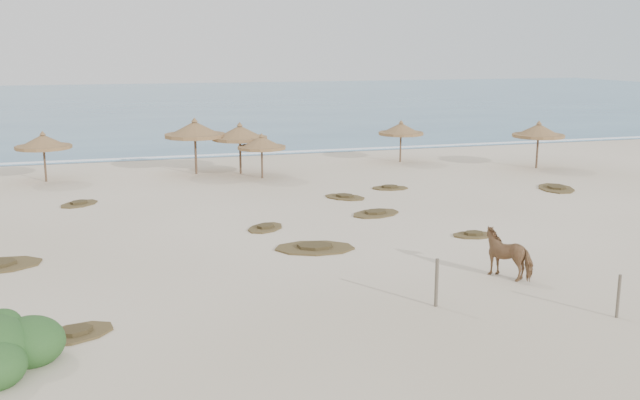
{
  "coord_description": "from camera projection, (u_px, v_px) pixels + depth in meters",
  "views": [
    {
      "loc": [
        -6.02,
        -19.67,
        6.77
      ],
      "look_at": [
        1.39,
        5.0,
        1.28
      ],
      "focal_mm": 40.0,
      "sensor_mm": 36.0,
      "label": 1
    }
  ],
  "objects": [
    {
      "name": "fence_post_near",
      "position": [
        437.0,
        283.0,
        18.95
      ],
      "size": [
        0.1,
        0.1,
        1.33
      ],
      "primitive_type": "cylinder",
      "rotation": [
        0.0,
        0.0,
        -0.02
      ],
      "color": "brown",
      "rests_on": "ground"
    },
    {
      "name": "foam_line",
      "position": [
        206.0,
        156.0,
        45.89
      ],
      "size": [
        70.0,
        0.6,
        0.01
      ],
      "primitive_type": "cube",
      "color": "white",
      "rests_on": "ground"
    },
    {
      "name": "palapa_2",
      "position": [
        195.0,
        130.0,
        38.73
      ],
      "size": [
        3.49,
        3.49,
        3.1
      ],
      "rotation": [
        0.0,
        0.0,
        -0.06
      ],
      "color": "brown",
      "rests_on": "ground"
    },
    {
      "name": "scrub_10",
      "position": [
        390.0,
        188.0,
        35.07
      ],
      "size": [
        2.01,
        1.51,
        0.16
      ],
      "rotation": [
        0.0,
        0.0,
        2.94
      ],
      "color": "brown",
      "rests_on": "ground"
    },
    {
      "name": "palapa_3",
      "position": [
        262.0,
        143.0,
        37.55
      ],
      "size": [
        2.99,
        2.99,
        2.4
      ],
      "rotation": [
        0.0,
        0.0,
        0.19
      ],
      "color": "brown",
      "rests_on": "ground"
    },
    {
      "name": "scrub_2",
      "position": [
        265.0,
        227.0,
        27.28
      ],
      "size": [
        2.05,
        2.11,
        0.16
      ],
      "rotation": [
        0.0,
        0.0,
        0.85
      ],
      "color": "brown",
      "rests_on": "ground"
    },
    {
      "name": "fence_post_far",
      "position": [
        618.0,
        296.0,
        18.17
      ],
      "size": [
        0.1,
        0.1,
        1.15
      ],
      "primitive_type": "cylinder",
      "rotation": [
        0.0,
        0.0,
        -0.15
      ],
      "color": "brown",
      "rests_on": "ground"
    },
    {
      "name": "scrub_6",
      "position": [
        79.0,
        203.0,
        31.49
      ],
      "size": [
        2.19,
        2.22,
        0.16
      ],
      "rotation": [
        0.0,
        0.0,
        0.82
      ],
      "color": "brown",
      "rests_on": "ground"
    },
    {
      "name": "horse",
      "position": [
        509.0,
        254.0,
        21.44
      ],
      "size": [
        1.58,
        1.84,
        1.43
      ],
      "primitive_type": "imported",
      "rotation": [
        0.0,
        0.0,
        3.72
      ],
      "color": "#906341",
      "rests_on": "ground"
    },
    {
      "name": "scrub_9",
      "position": [
        315.0,
        247.0,
        24.54
      ],
      "size": [
        3.13,
        2.39,
        0.16
      ],
      "rotation": [
        0.0,
        0.0,
        2.92
      ],
      "color": "brown",
      "rests_on": "ground"
    },
    {
      "name": "palapa_6",
      "position": [
        539.0,
        131.0,
        40.68
      ],
      "size": [
        3.05,
        3.05,
        2.74
      ],
      "rotation": [
        0.0,
        0.0,
        0.04
      ],
      "color": "brown",
      "rests_on": "ground"
    },
    {
      "name": "scrub_11",
      "position": [
        76.0,
        333.0,
        17.18
      ],
      "size": [
        2.24,
        1.9,
        0.16
      ],
      "rotation": [
        0.0,
        0.0,
        0.41
      ],
      "color": "brown",
      "rests_on": "ground"
    },
    {
      "name": "palapa_1",
      "position": [
        43.0,
        142.0,
        36.53
      ],
      "size": [
        3.46,
        3.46,
        2.64
      ],
      "rotation": [
        0.0,
        0.0,
        0.27
      ],
      "color": "brown",
      "rests_on": "ground"
    },
    {
      "name": "palapa_4",
      "position": [
        240.0,
        134.0,
        38.88
      ],
      "size": [
        3.68,
        3.68,
        2.85
      ],
      "rotation": [
        0.0,
        0.0,
        0.24
      ],
      "color": "brown",
      "rests_on": "ground"
    },
    {
      "name": "scrub_5",
      "position": [
        556.0,
        188.0,
        34.98
      ],
      "size": [
        2.49,
        3.02,
        0.16
      ],
      "rotation": [
        0.0,
        0.0,
        1.21
      ],
      "color": "brown",
      "rests_on": "ground"
    },
    {
      "name": "scrub_4",
      "position": [
        474.0,
        235.0,
        26.23
      ],
      "size": [
        1.71,
        1.22,
        0.16
      ],
      "rotation": [
        0.0,
        0.0,
        3.02
      ],
      "color": "brown",
      "rests_on": "ground"
    },
    {
      "name": "ground",
      "position": [
        323.0,
        277.0,
        21.53
      ],
      "size": [
        160.0,
        160.0,
        0.0
      ],
      "primitive_type": "plane",
      "color": "beige",
      "rests_on": "ground"
    },
    {
      "name": "scrub_3",
      "position": [
        376.0,
        213.0,
        29.66
      ],
      "size": [
        2.61,
        2.16,
        0.16
      ],
      "rotation": [
        0.0,
        0.0,
        0.36
      ],
      "color": "brown",
      "rests_on": "ground"
    },
    {
      "name": "scrub_7",
      "position": [
        345.0,
        197.0,
        32.9
      ],
      "size": [
        2.29,
        2.34,
        0.16
      ],
      "rotation": [
        0.0,
        0.0,
        2.3
      ],
      "color": "brown",
      "rests_on": "ground"
    },
    {
      "name": "ocean",
      "position": [
        154.0,
        102.0,
        91.78
      ],
      "size": [
        200.0,
        100.0,
        0.01
      ],
      "primitive_type": "cube",
      "color": "#2B5E83",
      "rests_on": "ground"
    },
    {
      "name": "palapa_5",
      "position": [
        401.0,
        129.0,
        42.95
      ],
      "size": [
        3.37,
        3.37,
        2.55
      ],
      "rotation": [
        0.0,
        0.0,
        -0.28
      ],
      "color": "brown",
      "rests_on": "ground"
    }
  ]
}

